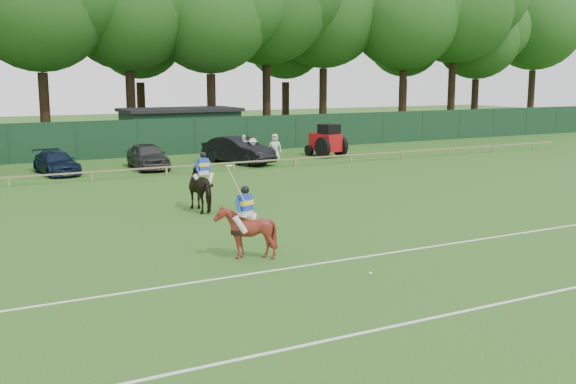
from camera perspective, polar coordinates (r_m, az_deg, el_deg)
ground at (r=20.65m, az=2.71°, el=-5.20°), size 160.00×160.00×0.00m
horse_dark at (r=27.12m, az=-7.15°, el=0.34°), size 1.12×2.23×1.84m
horse_chestnut at (r=19.93m, az=-3.61°, el=-3.37°), size 1.70×1.80×1.61m
sedan_navy at (r=39.22m, az=-19.02°, el=2.36°), size 2.21×4.47×1.25m
hatch_grey at (r=39.97m, az=-11.79°, el=3.00°), size 1.94×4.48×1.50m
estate_black at (r=41.67m, az=-4.21°, el=3.56°), size 3.36×5.31×1.65m
spectator_left at (r=41.17m, az=-3.00°, el=3.46°), size 1.17×0.89×1.60m
spectator_mid at (r=41.19m, az=-3.78°, el=3.61°), size 1.12×0.61×1.82m
spectator_right at (r=42.54m, az=-1.12°, el=3.77°), size 1.02×0.94×1.74m
rider_dark at (r=26.99m, az=-7.17°, el=2.01°), size 0.94×0.39×1.41m
rider_chestnut at (r=19.76m, az=-3.62°, el=-1.31°), size 0.98×0.54×2.05m
polo_ball at (r=18.56m, az=6.99°, el=-6.85°), size 0.09×0.09×0.09m
pitch_lines at (r=17.86m, az=8.52°, el=-7.69°), size 60.00×5.10×0.01m
pitch_rail at (r=36.91m, az=-11.75°, el=1.97°), size 62.10×0.10×0.50m
perimeter_fence at (r=45.48m, az=-15.02°, el=4.31°), size 92.08×0.08×2.50m
utility_shed at (r=49.99m, az=-9.10°, el=5.31°), size 8.40×4.40×3.04m
tree_row at (r=53.80m, az=-14.84°, el=3.78°), size 96.00×12.00×21.00m
tractor at (r=45.29m, az=3.30°, el=4.32°), size 2.07×2.79×2.17m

